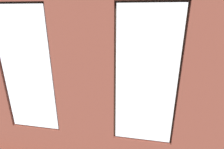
{
  "coord_description": "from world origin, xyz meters",
  "views": [
    {
      "loc": [
        -0.94,
        5.21,
        2.85
      ],
      "look_at": [
        -0.07,
        0.4,
        1.11
      ],
      "focal_mm": 28.0,
      "sensor_mm": 36.0,
      "label": 1
    }
  ],
  "objects_px": {
    "couch_left": "(189,102)",
    "media_console": "(42,86)",
    "remote_silver": "(132,88)",
    "coffee_table": "(119,91)",
    "remote_black": "(106,89)",
    "potted_plant_corner_far_left": "(219,137)",
    "potted_plant_between_couches": "(160,127)",
    "tv_flatscreen": "(40,71)",
    "couch_by_window": "(98,129)",
    "potted_plant_corner_near_left": "(181,68)",
    "remote_gray": "(119,89)",
    "potted_plant_mid_room_small": "(133,84)",
    "cup_ceramic": "(122,89)",
    "table_plant_small": "(114,85)",
    "potted_plant_beside_window_right": "(41,118)",
    "potted_plant_by_left_couch": "(169,83)"
  },
  "relations": [
    {
      "from": "couch_by_window",
      "to": "potted_plant_corner_near_left",
      "type": "bearing_deg",
      "value": -122.12
    },
    {
      "from": "potted_plant_mid_room_small",
      "to": "table_plant_small",
      "type": "bearing_deg",
      "value": 54.04
    },
    {
      "from": "potted_plant_beside_window_right",
      "to": "couch_by_window",
      "type": "bearing_deg",
      "value": -175.77
    },
    {
      "from": "coffee_table",
      "to": "tv_flatscreen",
      "type": "distance_m",
      "value": 3.01
    },
    {
      "from": "cup_ceramic",
      "to": "media_console",
      "type": "relative_size",
      "value": 0.11
    },
    {
      "from": "remote_gray",
      "to": "potted_plant_by_left_couch",
      "type": "height_order",
      "value": "potted_plant_by_left_couch"
    },
    {
      "from": "couch_left",
      "to": "remote_silver",
      "type": "distance_m",
      "value": 1.79
    },
    {
      "from": "couch_left",
      "to": "media_console",
      "type": "distance_m",
      "value": 5.13
    },
    {
      "from": "coffee_table",
      "to": "media_console",
      "type": "relative_size",
      "value": 1.57
    },
    {
      "from": "remote_gray",
      "to": "potted_plant_corner_far_left",
      "type": "relative_size",
      "value": 0.15
    },
    {
      "from": "remote_silver",
      "to": "media_console",
      "type": "bearing_deg",
      "value": -135.77
    },
    {
      "from": "remote_gray",
      "to": "remote_silver",
      "type": "bearing_deg",
      "value": 149.27
    },
    {
      "from": "potted_plant_mid_room_small",
      "to": "potted_plant_between_couches",
      "type": "distance_m",
      "value": 2.96
    },
    {
      "from": "remote_black",
      "to": "media_console",
      "type": "bearing_deg",
      "value": 113.53
    },
    {
      "from": "remote_black",
      "to": "potted_plant_mid_room_small",
      "type": "xyz_separation_m",
      "value": [
        -0.84,
        -1.0,
        -0.15
      ]
    },
    {
      "from": "table_plant_small",
      "to": "remote_silver",
      "type": "relative_size",
      "value": 1.11
    },
    {
      "from": "cup_ceramic",
      "to": "table_plant_small",
      "type": "bearing_deg",
      "value": -35.2
    },
    {
      "from": "tv_flatscreen",
      "to": "potted_plant_corner_far_left",
      "type": "distance_m",
      "value": 5.74
    },
    {
      "from": "media_console",
      "to": "remote_silver",
      "type": "bearing_deg",
      "value": 178.85
    },
    {
      "from": "potted_plant_corner_near_left",
      "to": "cup_ceramic",
      "type": "bearing_deg",
      "value": 43.6
    },
    {
      "from": "remote_black",
      "to": "potted_plant_corner_near_left",
      "type": "xyz_separation_m",
      "value": [
        -2.73,
        -2.07,
        0.27
      ]
    },
    {
      "from": "couch_left",
      "to": "potted_plant_beside_window_right",
      "type": "xyz_separation_m",
      "value": [
        3.7,
        1.81,
        0.21
      ]
    },
    {
      "from": "couch_left",
      "to": "potted_plant_between_couches",
      "type": "relative_size",
      "value": 2.45
    },
    {
      "from": "cup_ceramic",
      "to": "potted_plant_corner_near_left",
      "type": "bearing_deg",
      "value": -136.4
    },
    {
      "from": "coffee_table",
      "to": "tv_flatscreen",
      "type": "xyz_separation_m",
      "value": [
        2.97,
        -0.2,
        0.45
      ]
    },
    {
      "from": "table_plant_small",
      "to": "tv_flatscreen",
      "type": "bearing_deg",
      "value": -2.24
    },
    {
      "from": "potted_plant_by_left_couch",
      "to": "couch_by_window",
      "type": "bearing_deg",
      "value": 58.59
    },
    {
      "from": "remote_gray",
      "to": "potted_plant_corner_near_left",
      "type": "height_order",
      "value": "potted_plant_corner_near_left"
    },
    {
      "from": "coffee_table",
      "to": "potted_plant_between_couches",
      "type": "xyz_separation_m",
      "value": [
        -1.17,
        1.96,
        0.14
      ]
    },
    {
      "from": "tv_flatscreen",
      "to": "couch_by_window",
      "type": "bearing_deg",
      "value": 141.26
    },
    {
      "from": "couch_by_window",
      "to": "media_console",
      "type": "bearing_deg",
      "value": -38.7
    },
    {
      "from": "remote_silver",
      "to": "potted_plant_beside_window_right",
      "type": "height_order",
      "value": "potted_plant_beside_window_right"
    },
    {
      "from": "remote_black",
      "to": "tv_flatscreen",
      "type": "xyz_separation_m",
      "value": [
        2.52,
        -0.32,
        0.38
      ]
    },
    {
      "from": "couch_by_window",
      "to": "remote_gray",
      "type": "bearing_deg",
      "value": -95.81
    },
    {
      "from": "cup_ceramic",
      "to": "remote_gray",
      "type": "xyz_separation_m",
      "value": [
        0.11,
        -0.11,
        -0.04
      ]
    },
    {
      "from": "couch_by_window",
      "to": "coffee_table",
      "type": "distance_m",
      "value": 2.02
    },
    {
      "from": "cup_ceramic",
      "to": "table_plant_small",
      "type": "xyz_separation_m",
      "value": [
        0.3,
        -0.21,
        0.05
      ]
    },
    {
      "from": "remote_black",
      "to": "potted_plant_by_left_couch",
      "type": "relative_size",
      "value": 0.34
    },
    {
      "from": "table_plant_small",
      "to": "tv_flatscreen",
      "type": "height_order",
      "value": "tv_flatscreen"
    },
    {
      "from": "potted_plant_corner_near_left",
      "to": "potted_plant_between_couches",
      "type": "height_order",
      "value": "potted_plant_corner_near_left"
    },
    {
      "from": "tv_flatscreen",
      "to": "potted_plant_mid_room_small",
      "type": "relative_size",
      "value": 2.21
    },
    {
      "from": "coffee_table",
      "to": "media_console",
      "type": "distance_m",
      "value": 2.98
    },
    {
      "from": "remote_black",
      "to": "potted_plant_mid_room_small",
      "type": "height_order",
      "value": "remote_black"
    },
    {
      "from": "remote_silver",
      "to": "tv_flatscreen",
      "type": "distance_m",
      "value": 3.4
    },
    {
      "from": "potted_plant_corner_far_left",
      "to": "potted_plant_between_couches",
      "type": "height_order",
      "value": "potted_plant_corner_far_left"
    },
    {
      "from": "coffee_table",
      "to": "remote_black",
      "type": "bearing_deg",
      "value": 14.39
    },
    {
      "from": "potted_plant_beside_window_right",
      "to": "potted_plant_mid_room_small",
      "type": "distance_m",
      "value": 3.59
    },
    {
      "from": "media_console",
      "to": "potted_plant_between_couches",
      "type": "bearing_deg",
      "value": 152.36
    },
    {
      "from": "couch_by_window",
      "to": "tv_flatscreen",
      "type": "distance_m",
      "value": 3.58
    },
    {
      "from": "remote_gray",
      "to": "potted_plant_mid_room_small",
      "type": "distance_m",
      "value": 0.98
    }
  ]
}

